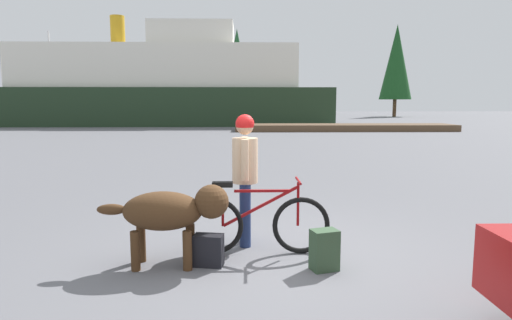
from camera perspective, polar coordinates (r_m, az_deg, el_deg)
name	(u,v)px	position (r m, az deg, el deg)	size (l,w,h in m)	color
ground_plane	(274,258)	(5.31, 2.31, -12.36)	(160.00, 160.00, 0.00)	slate
bicycle	(257,223)	(5.33, 0.08, -8.07)	(1.71, 0.44, 0.90)	black
person_cyclist	(245,168)	(5.57, -1.41, -0.99)	(0.32, 0.53, 1.65)	navy
dog	(172,211)	(4.98, -10.71, -6.47)	(1.43, 0.50, 0.91)	#472D19
backpack	(324,250)	(4.93, 8.74, -11.30)	(0.28, 0.20, 0.44)	#334C33
handbag_pannier	(209,250)	(5.04, -6.09, -11.40)	(0.32, 0.18, 0.35)	black
dock_pier	(344,127)	(28.68, 11.20, 4.10)	(13.66, 2.69, 0.40)	brown
ferry_boat	(162,87)	(36.66, -11.95, 9.07)	(26.58, 7.83, 8.44)	#1E331E
sailboat_moored	(53,118)	(41.09, -24.48, 4.95)	(7.35, 2.06, 7.55)	navy
pine_tree_far_left	(188,65)	(53.07, -8.69, 11.92)	(3.45, 3.45, 9.53)	#4C331E
pine_tree_center	(237,64)	(51.61, -2.44, 12.13)	(3.33, 3.33, 9.93)	#4C331E
pine_tree_far_right	(396,62)	(57.72, 17.49, 11.83)	(3.85, 3.85, 11.04)	#4C331E
pine_tree_mid_back	(200,61)	(59.46, -7.18, 12.39)	(3.54, 3.54, 10.80)	#4C331E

